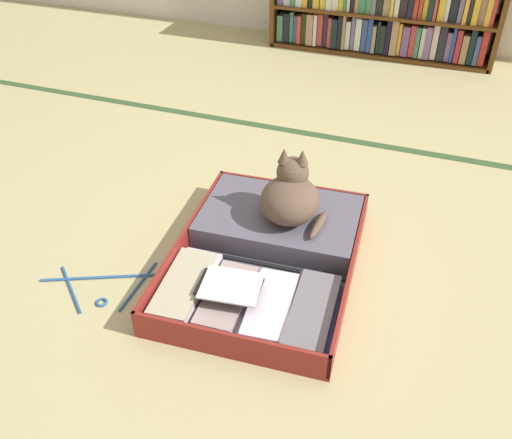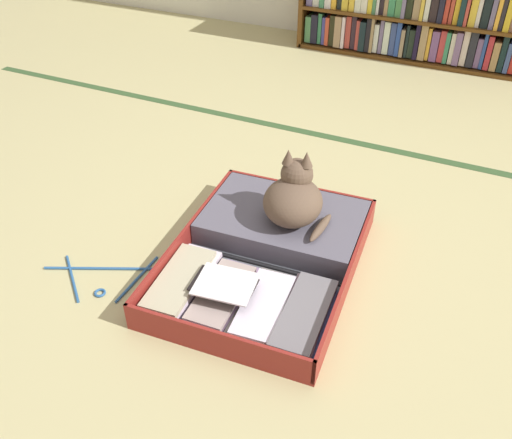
% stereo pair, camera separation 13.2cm
% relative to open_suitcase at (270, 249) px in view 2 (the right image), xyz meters
% --- Properties ---
extents(ground_plane, '(10.00, 10.00, 0.00)m').
position_rel_open_suitcase_xyz_m(ground_plane, '(0.13, 0.01, -0.05)').
color(ground_plane, tan).
extents(tatami_border, '(4.80, 0.05, 0.00)m').
position_rel_open_suitcase_xyz_m(tatami_border, '(0.13, 0.98, -0.04)').
color(tatami_border, '#35532C').
rests_on(tatami_border, ground_plane).
extents(open_suitcase, '(0.68, 0.89, 0.11)m').
position_rel_open_suitcase_xyz_m(open_suitcase, '(0.00, 0.00, 0.00)').
color(open_suitcase, maroon).
rests_on(open_suitcase, ground_plane).
extents(black_cat, '(0.27, 0.27, 0.27)m').
position_rel_open_suitcase_xyz_m(black_cat, '(0.04, 0.13, 0.16)').
color(black_cat, brown).
rests_on(black_cat, open_suitcase).
extents(clothes_hanger, '(0.43, 0.31, 0.01)m').
position_rel_open_suitcase_xyz_m(clothes_hanger, '(-0.49, -0.34, -0.04)').
color(clothes_hanger, '#295A96').
rests_on(clothes_hanger, ground_plane).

